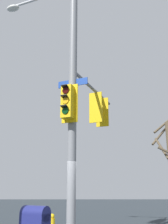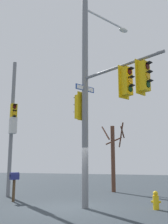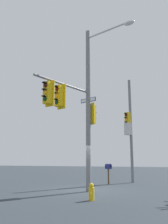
% 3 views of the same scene
% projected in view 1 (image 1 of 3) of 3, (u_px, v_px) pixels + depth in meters
% --- Properties ---
extents(main_signal_pole_assembly, '(4.42, 4.66, 9.59)m').
position_uv_depth(main_signal_pole_assembly, '(78.00, 93.00, 9.75)').
color(main_signal_pole_assembly, slate).
rests_on(main_signal_pole_assembly, ground).
extents(fire_hydrant, '(0.38, 0.24, 0.73)m').
position_uv_depth(fire_hydrant, '(52.00, 224.00, 10.43)').
color(fire_hydrant, yellow).
rests_on(fire_hydrant, ground).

